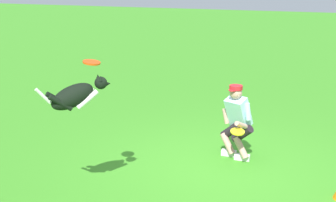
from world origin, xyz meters
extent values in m
plane|color=#3B8E23|center=(0.00, 0.00, 0.00)|extent=(60.00, 60.00, 0.00)
cube|color=silver|center=(-0.01, -0.63, 0.05)|extent=(0.26, 0.10, 0.10)
cylinder|color=tan|center=(0.01, -0.58, 0.24)|extent=(0.33, 0.23, 0.37)
cylinder|color=black|center=(-0.03, -0.63, 0.47)|extent=(0.43, 0.31, 0.37)
cube|color=silver|center=(-0.26, -0.51, 0.05)|extent=(0.26, 0.10, 0.10)
cylinder|color=tan|center=(-0.24, -0.46, 0.24)|extent=(0.33, 0.23, 0.37)
cylinder|color=black|center=(-0.25, -0.53, 0.47)|extent=(0.43, 0.31, 0.37)
cube|color=#A9D6E2|center=(-0.15, -0.60, 0.81)|extent=(0.48, 0.51, 0.58)
cylinder|color=#A9D6E2|center=(0.04, -0.67, 0.87)|extent=(0.16, 0.14, 0.29)
cylinder|color=#A9D6E2|center=(-0.32, -0.50, 0.87)|extent=(0.16, 0.14, 0.29)
cylinder|color=tan|center=(-0.26, -0.31, 0.69)|extent=(0.20, 0.29, 0.19)
cylinder|color=tan|center=(0.07, -0.64, 0.71)|extent=(0.16, 0.13, 0.27)
sphere|color=tan|center=(-0.11, -0.51, 1.17)|extent=(0.21, 0.21, 0.21)
cylinder|color=red|center=(-0.11, -0.51, 1.26)|extent=(0.22, 0.22, 0.07)
cylinder|color=red|center=(-0.07, -0.42, 1.23)|extent=(0.12, 0.12, 0.02)
ellipsoid|color=black|center=(1.59, 1.80, 1.55)|extent=(0.65, 0.66, 0.46)
ellipsoid|color=white|center=(1.48, 1.69, 1.52)|extent=(0.14, 0.20, 0.17)
sphere|color=black|center=(1.31, 1.52, 1.69)|extent=(0.17, 0.17, 0.17)
cone|color=black|center=(1.25, 1.46, 1.67)|extent=(0.13, 0.13, 0.09)
cone|color=black|center=(1.29, 1.58, 1.76)|extent=(0.06, 0.06, 0.07)
cone|color=black|center=(1.37, 1.50, 1.76)|extent=(0.06, 0.06, 0.07)
cylinder|color=white|center=(1.41, 1.74, 1.50)|extent=(0.27, 0.27, 0.25)
cylinder|color=white|center=(1.53, 1.62, 1.50)|extent=(0.27, 0.27, 0.25)
cylinder|color=black|center=(1.65, 1.99, 1.50)|extent=(0.27, 0.27, 0.25)
cylinder|color=black|center=(1.77, 1.87, 1.50)|extent=(0.27, 0.27, 0.25)
cylinder|color=white|center=(1.85, 2.07, 1.60)|extent=(0.17, 0.17, 0.23)
cylinder|color=#E4480F|center=(1.42, 1.55, 1.96)|extent=(0.30, 0.30, 0.06)
cylinder|color=yellow|center=(-0.22, -0.19, 0.61)|extent=(0.32, 0.31, 0.07)
camera|label=1|loc=(-1.54, 7.07, 3.16)|focal=51.22mm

